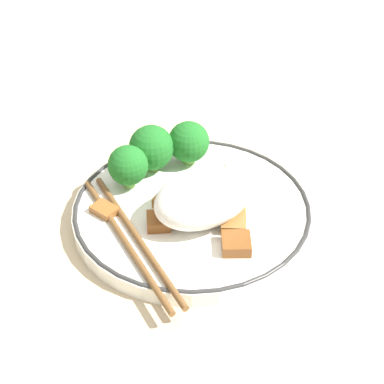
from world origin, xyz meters
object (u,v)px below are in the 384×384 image
(broccoli_back_right, at_px, (128,166))
(broccoli_back_center, at_px, (152,148))
(plate, at_px, (192,211))
(broccoli_back_left, at_px, (189,142))
(chopsticks, at_px, (131,239))

(broccoli_back_right, bearing_deg, broccoli_back_center, -160.90)
(broccoli_back_center, height_order, broccoli_back_right, broccoli_back_center)
(plate, distance_m, broccoli_back_left, 0.09)
(plate, distance_m, broccoli_back_right, 0.09)
(broccoli_back_right, distance_m, chopsticks, 0.10)
(broccoli_back_left, xyz_separation_m, chopsticks, (0.13, 0.08, -0.03))
(broccoli_back_center, distance_m, chopsticks, 0.13)
(broccoli_back_right, bearing_deg, chopsticks, 61.78)
(broccoli_back_left, height_order, broccoli_back_center, broccoli_back_center)
(broccoli_back_right, relative_size, chopsticks, 0.23)
(chopsticks, bearing_deg, broccoli_back_center, -130.93)
(broccoli_back_center, bearing_deg, broccoli_back_left, 163.43)
(chopsticks, bearing_deg, broccoli_back_right, -118.22)
(broccoli_back_left, relative_size, broccoli_back_center, 0.95)
(broccoli_back_left, height_order, broccoli_back_right, broccoli_back_left)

